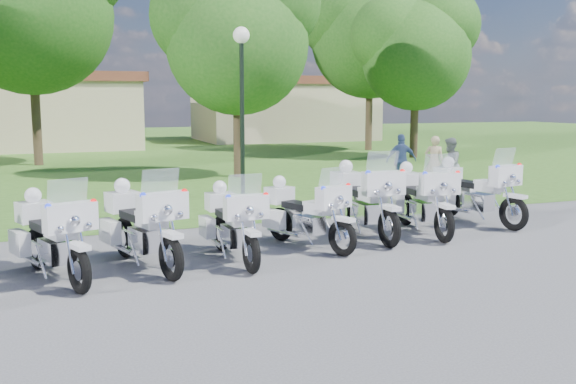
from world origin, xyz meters
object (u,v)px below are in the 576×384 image
object	(u,v)px
motorcycle_6	(421,198)
lamp_post	(242,71)
motorcycle_1	(52,235)
bystander_c	(401,161)
motorcycle_2	(142,224)
bystander_a	(434,162)
motorcycle_4	(305,212)
bystander_b	(449,165)
motorcycle_7	(474,190)
motorcycle_5	(363,199)
motorcycle_3	(232,222)

from	to	relation	value
motorcycle_6	lamp_post	distance (m)	6.50
motorcycle_1	bystander_c	size ratio (longest dim) A/B	1.42
motorcycle_2	bystander_a	distance (m)	11.52
motorcycle_4	bystander_b	bearing A→B (deg)	-163.61
motorcycle_7	lamp_post	distance (m)	6.87
bystander_c	bystander_b	bearing A→B (deg)	131.00
motorcycle_5	motorcycle_6	distance (m)	1.29
bystander_b	motorcycle_7	bearing A→B (deg)	13.51
motorcycle_3	motorcycle_4	xyz separation A→B (m)	(1.51, 0.44, -0.00)
motorcycle_1	motorcycle_3	world-z (taller)	motorcycle_1
motorcycle_2	lamp_post	bearing A→B (deg)	-135.40
bystander_b	bystander_c	distance (m)	1.64
lamp_post	motorcycle_5	bearing A→B (deg)	-80.92
motorcycle_1	motorcycle_7	world-z (taller)	motorcycle_7
motorcycle_3	motorcycle_4	size ratio (longest dim) A/B	1.06
motorcycle_5	lamp_post	bearing A→B (deg)	-79.88
motorcycle_7	bystander_b	distance (m)	4.77
motorcycle_6	bystander_a	distance (m)	6.76
lamp_post	motorcycle_2	bearing A→B (deg)	-119.83
motorcycle_7	bystander_a	world-z (taller)	motorcycle_7
bystander_a	lamp_post	bearing A→B (deg)	38.01
motorcycle_6	bystander_a	size ratio (longest dim) A/B	1.57
motorcycle_1	motorcycle_2	xyz separation A→B (m)	(1.38, 0.24, 0.03)
motorcycle_1	bystander_c	xyz separation A→B (m)	(10.28, 7.14, 0.14)
motorcycle_2	lamp_post	world-z (taller)	lamp_post
motorcycle_6	bystander_b	distance (m)	6.10
motorcycle_6	bystander_a	world-z (taller)	motorcycle_6
motorcycle_6	bystander_a	bearing A→B (deg)	-118.19
motorcycle_4	bystander_c	bearing A→B (deg)	-153.00
motorcycle_5	motorcycle_4	bearing A→B (deg)	19.22
motorcycle_1	motorcycle_6	world-z (taller)	motorcycle_6
bystander_b	bystander_c	world-z (taller)	bystander_c
motorcycle_2	bystander_a	xyz separation A→B (m)	(9.68, 6.25, 0.09)
motorcycle_4	bystander_c	size ratio (longest dim) A/B	1.34
motorcycle_6	lamp_post	xyz separation A→B (m)	(-2.15, 5.49, 2.73)
motorcycle_2	motorcycle_7	bearing A→B (deg)	173.88
motorcycle_6	bystander_b	bearing A→B (deg)	-122.52
motorcycle_1	lamp_post	world-z (taller)	lamp_post
motorcycle_4	lamp_post	world-z (taller)	lamp_post
motorcycle_2	bystander_b	world-z (taller)	motorcycle_2
motorcycle_1	motorcycle_3	size ratio (longest dim) A/B	1.00
motorcycle_4	bystander_a	size ratio (longest dim) A/B	1.37
motorcycle_1	lamp_post	bearing A→B (deg)	-146.74
lamp_post	bystander_b	xyz separation A→B (m)	(6.07, -0.82, -2.64)
motorcycle_1	bystander_c	distance (m)	12.52
bystander_a	bystander_b	world-z (taller)	bystander_a
lamp_post	motorcycle_6	bearing A→B (deg)	-68.58
motorcycle_1	bystander_b	size ratio (longest dim) A/B	1.46
bystander_a	bystander_c	bearing A→B (deg)	-1.63
motorcycle_4	bystander_c	distance (m)	8.79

